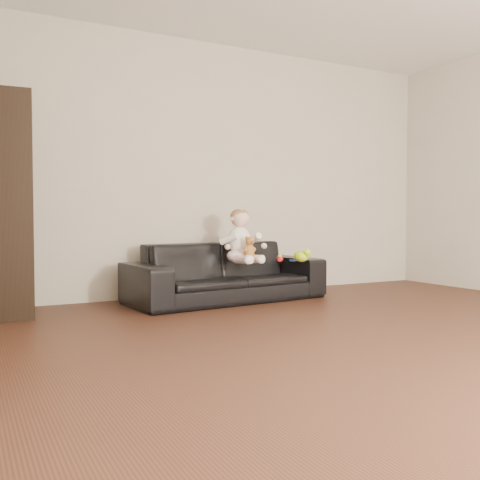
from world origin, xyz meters
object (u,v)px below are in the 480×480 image
cabinet (2,206)px  sofa (226,272)px  toy_green (301,256)px  toy_rattle (280,259)px  baby (241,239)px  toy_blue_disc (294,260)px  teddy_bear (249,247)px

cabinet → sofa: bearing=1.1°
toy_green → toy_rattle: (-0.20, 0.07, -0.02)m
baby → toy_blue_disc: (0.59, -0.01, -0.22)m
toy_green → baby: bearing=166.6°
cabinet → teddy_bear: size_ratio=9.26×
teddy_bear → toy_green: bearing=-27.2°
cabinet → toy_green: bearing=-3.4°
cabinet → toy_rattle: (2.44, -0.27, -0.49)m
sofa → toy_green: bearing=-25.6°
toy_green → toy_blue_disc: toy_green is taller
sofa → toy_green: size_ratio=11.63×
toy_rattle → cabinet: bearing=173.6°
sofa → baby: (0.10, -0.11, 0.32)m
baby → toy_blue_disc: size_ratio=5.56×
baby → toy_rattle: (0.39, -0.07, -0.20)m
cabinet → toy_green: cabinet is taller
teddy_bear → toy_green: size_ratio=1.18×
toy_green → sofa: bearing=160.3°
cabinet → baby: 2.08m
sofa → cabinet: 2.05m
toy_rattle → toy_blue_disc: toy_rattle is taller
sofa → toy_rattle: (0.49, -0.17, 0.12)m
baby → toy_green: (0.59, -0.14, -0.17)m
teddy_bear → toy_rattle: teddy_bear is taller
toy_green → teddy_bear: bearing=-178.6°
cabinet → toy_rattle: 2.51m
cabinet → toy_blue_disc: size_ratio=19.21×
teddy_bear → sofa: bearing=84.1°
teddy_bear → toy_blue_disc: bearing=-14.8°
sofa → toy_blue_disc: size_ratio=20.52×
baby → cabinet: bearing=155.3°
sofa → baby: baby is taller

